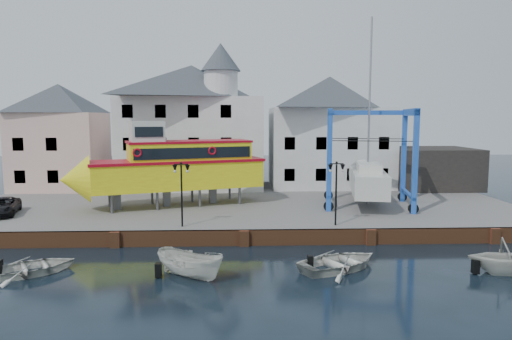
{
  "coord_description": "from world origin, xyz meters",
  "views": [
    {
      "loc": [
        -0.3,
        -27.87,
        7.99
      ],
      "look_at": [
        1.0,
        7.0,
        4.0
      ],
      "focal_mm": 32.0,
      "sensor_mm": 36.0,
      "label": 1
    }
  ],
  "objects": [
    {
      "name": "tour_boat",
      "position": [
        -6.04,
        8.16,
        4.18
      ],
      "size": [
        15.85,
        8.5,
        6.75
      ],
      "rotation": [
        0.0,
        0.0,
        0.33
      ],
      "color": "#59595E",
      "rests_on": "hardstanding"
    },
    {
      "name": "van",
      "position": [
        -17.54,
        5.28,
        1.62
      ],
      "size": [
        3.15,
        4.83,
        1.24
      ],
      "primitive_type": "imported",
      "rotation": [
        0.0,
        0.0,
        0.27
      ],
      "color": "black",
      "rests_on": "hardstanding"
    },
    {
      "name": "motorboat_d",
      "position": [
        -11.06,
        -4.72,
        0.0
      ],
      "size": [
        5.36,
        4.93,
        0.91
      ],
      "primitive_type": "imported",
      "rotation": [
        0.0,
        0.0,
        2.11
      ],
      "color": "silver",
      "rests_on": "ground"
    },
    {
      "name": "lamp_post_left",
      "position": [
        -4.0,
        1.2,
        4.17
      ],
      "size": [
        1.12,
        0.32,
        4.2
      ],
      "color": "black",
      "rests_on": "hardstanding"
    },
    {
      "name": "motorboat_c",
      "position": [
        13.41,
        -5.65,
        0.0
      ],
      "size": [
        4.21,
        3.76,
        2.0
      ],
      "primitive_type": "imported",
      "rotation": [
        0.0,
        0.0,
        1.44
      ],
      "color": "silver",
      "rests_on": "ground"
    },
    {
      "name": "motorboat_b",
      "position": [
        5.05,
        -4.55,
        0.0
      ],
      "size": [
        5.86,
        5.31,
        0.99
      ],
      "primitive_type": "imported",
      "rotation": [
        0.0,
        0.0,
        2.07
      ],
      "color": "silver",
      "rests_on": "ground"
    },
    {
      "name": "travel_lift",
      "position": [
        10.1,
        8.49,
        3.46
      ],
      "size": [
        7.8,
        10.09,
        14.8
      ],
      "rotation": [
        0.0,
        0.0,
        -0.19
      ],
      "color": "#1244A8",
      "rests_on": "hardstanding"
    },
    {
      "name": "building_white_right",
      "position": [
        9.0,
        19.0,
        6.6
      ],
      "size": [
        12.0,
        8.0,
        11.2
      ],
      "color": "white",
      "rests_on": "hardstanding"
    },
    {
      "name": "building_white_main",
      "position": [
        -4.87,
        18.39,
        7.34
      ],
      "size": [
        14.0,
        8.3,
        14.0
      ],
      "color": "white",
      "rests_on": "hardstanding"
    },
    {
      "name": "motorboat_a",
      "position": [
        -2.78,
        -5.56,
        0.0
      ],
      "size": [
        4.23,
        3.58,
        1.58
      ],
      "primitive_type": "imported",
      "rotation": [
        0.0,
        0.0,
        0.97
      ],
      "color": "silver",
      "rests_on": "ground"
    },
    {
      "name": "ground",
      "position": [
        0.0,
        0.0,
        0.0
      ],
      "size": [
        140.0,
        140.0,
        0.0
      ],
      "primitive_type": "plane",
      "color": "black",
      "rests_on": "ground"
    },
    {
      "name": "building_pink",
      "position": [
        -18.0,
        18.0,
        6.15
      ],
      "size": [
        8.0,
        7.0,
        10.3
      ],
      "color": "beige",
      "rests_on": "hardstanding"
    },
    {
      "name": "lamp_post_right",
      "position": [
        6.0,
        1.2,
        4.17
      ],
      "size": [
        1.12,
        0.32,
        4.2
      ],
      "color": "black",
      "rests_on": "hardstanding"
    },
    {
      "name": "quay_wall",
      "position": [
        -0.0,
        0.1,
        0.5
      ],
      "size": [
        44.0,
        0.47,
        1.0
      ],
      "color": "brown",
      "rests_on": "ground"
    },
    {
      "name": "shed_dark",
      "position": [
        19.0,
        17.0,
        3.0
      ],
      "size": [
        8.0,
        7.0,
        4.0
      ],
      "primitive_type": "cube",
      "color": "black",
      "rests_on": "hardstanding"
    },
    {
      "name": "hardstanding",
      "position": [
        0.0,
        11.0,
        0.5
      ],
      "size": [
        44.0,
        22.0,
        1.0
      ],
      "primitive_type": "cube",
      "color": "#65615E",
      "rests_on": "ground"
    }
  ]
}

